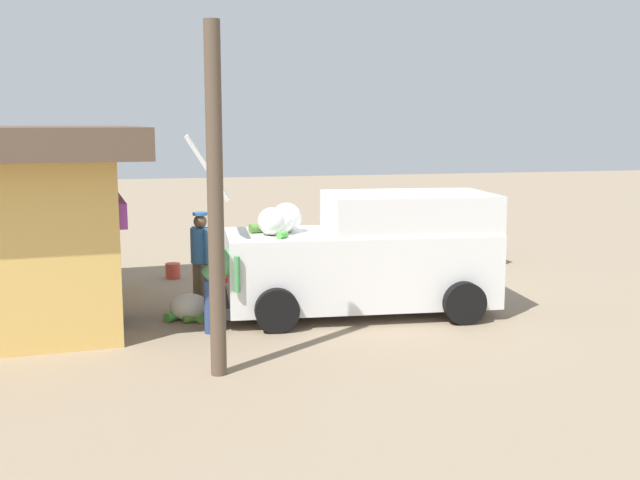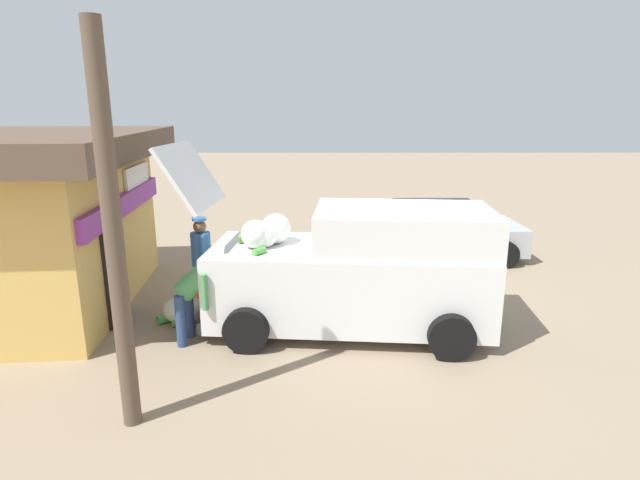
# 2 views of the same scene
# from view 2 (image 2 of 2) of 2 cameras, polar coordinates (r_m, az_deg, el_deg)

# --- Properties ---
(ground_plane) EXTENTS (60.00, 60.00, 0.00)m
(ground_plane) POSITION_cam_2_polar(r_m,az_deg,el_deg) (10.18, 4.54, -5.53)
(ground_plane) COLOR gray
(storefront_bar) EXTENTS (5.74, 4.52, 3.08)m
(storefront_bar) POSITION_cam_2_polar(r_m,az_deg,el_deg) (10.29, -29.56, 2.28)
(storefront_bar) COLOR #E0B259
(storefront_bar) RESTS_ON ground_plane
(delivery_van) EXTENTS (2.41, 5.08, 2.96)m
(delivery_van) POSITION_cam_2_polar(r_m,az_deg,el_deg) (8.15, 4.24, -3.30)
(delivery_van) COLOR white
(delivery_van) RESTS_ON ground_plane
(parked_sedan) EXTENTS (2.20, 3.94, 1.27)m
(parked_sedan) POSITION_cam_2_polar(r_m,az_deg,el_deg) (12.56, 12.76, 0.94)
(parked_sedan) COLOR #B2B7BC
(parked_sedan) RESTS_ON ground_plane
(vendor_standing) EXTENTS (0.54, 0.44, 1.67)m
(vendor_standing) POSITION_cam_2_polar(r_m,az_deg,el_deg) (9.15, -13.03, -1.92)
(vendor_standing) COLOR #726047
(vendor_standing) RESTS_ON ground_plane
(customer_bending) EXTENTS (0.58, 0.75, 1.36)m
(customer_bending) POSITION_cam_2_polar(r_m,az_deg,el_deg) (7.94, -13.69, -5.51)
(customer_bending) COLOR navy
(customer_bending) RESTS_ON ground_plane
(unloaded_banana_pile) EXTENTS (0.70, 0.81, 0.43)m
(unloaded_banana_pile) POSITION_cam_2_polar(r_m,az_deg,el_deg) (8.92, -15.21, -7.66)
(unloaded_banana_pile) COLOR silver
(unloaded_banana_pile) RESTS_ON ground_plane
(paint_bucket) EXTENTS (0.30, 0.30, 0.31)m
(paint_bucket) POSITION_cam_2_polar(r_m,az_deg,el_deg) (12.07, -11.50, -1.73)
(paint_bucket) COLOR #BF3F33
(paint_bucket) RESTS_ON ground_plane
(utility_pole) EXTENTS (0.20, 0.20, 4.35)m
(utility_pole) POSITION_cam_2_polar(r_m,az_deg,el_deg) (5.75, -21.94, 0.11)
(utility_pole) COLOR brown
(utility_pole) RESTS_ON ground_plane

